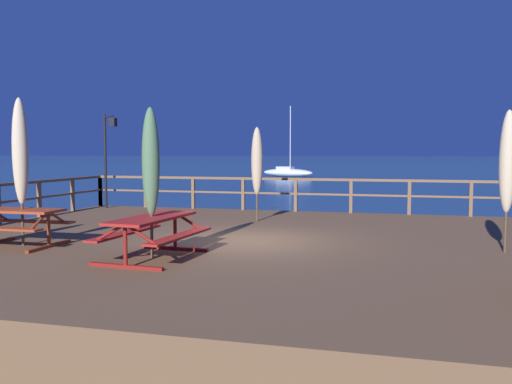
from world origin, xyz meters
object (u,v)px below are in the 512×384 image
picnic_table_front_left (152,228)px  patio_umbrella_short_back (508,162)px  patio_umbrella_tall_mid_right (151,163)px  sailboat_distant (288,172)px  lamp_post_hooked (108,146)px  patio_umbrella_tall_back_left (257,162)px  patio_umbrella_short_mid (20,152)px  picnic_table_back_right (19,219)px

picnic_table_front_left → patio_umbrella_short_back: patio_umbrella_short_back is taller
patio_umbrella_tall_mid_right → sailboat_distant: bearing=98.6°
patio_umbrella_tall_mid_right → lamp_post_hooked: (-5.24, 7.59, 0.37)m
sailboat_distant → patio_umbrella_tall_mid_right: bearing=-81.4°
patio_umbrella_tall_mid_right → patio_umbrella_tall_back_left: 5.58m
picnic_table_front_left → patio_umbrella_short_back: size_ratio=0.82×
picnic_table_front_left → patio_umbrella_tall_back_left: (0.50, 5.59, 1.10)m
patio_umbrella_tall_back_left → lamp_post_hooked: bearing=160.6°
picnic_table_front_left → patio_umbrella_short_mid: size_ratio=0.74×
patio_umbrella_tall_back_left → patio_umbrella_short_mid: bearing=-126.0°
picnic_table_back_right → picnic_table_front_left: 3.25m
picnic_table_back_right → patio_umbrella_short_mid: bearing=55.7°
lamp_post_hooked → sailboat_distant: bearing=93.1°
picnic_table_front_left → sailboat_distant: bearing=98.7°
patio_umbrella_short_back → sailboat_distant: bearing=106.3°
patio_umbrella_short_mid → patio_umbrella_tall_mid_right: patio_umbrella_short_mid is taller
lamp_post_hooked → patio_umbrella_short_mid: bearing=-73.6°
patio_umbrella_tall_mid_right → patio_umbrella_short_back: patio_umbrella_tall_mid_right is taller
patio_umbrella_short_mid → patio_umbrella_short_back: bearing=10.2°
picnic_table_front_left → patio_umbrella_short_mid: bearing=170.4°
patio_umbrella_short_mid → patio_umbrella_tall_mid_right: size_ratio=1.11×
patio_umbrella_short_back → sailboat_distant: sailboat_distant is taller
picnic_table_back_right → patio_umbrella_tall_mid_right: 3.43m
patio_umbrella_tall_mid_right → lamp_post_hooked: size_ratio=0.86×
patio_umbrella_short_mid → patio_umbrella_tall_mid_right: (3.15, -0.50, -0.19)m
patio_umbrella_short_mid → patio_umbrella_short_back: patio_umbrella_short_mid is taller
picnic_table_front_left → patio_umbrella_tall_mid_right: 1.18m
patio_umbrella_short_mid → lamp_post_hooked: size_ratio=0.95×
picnic_table_back_right → patio_umbrella_short_back: 9.77m
patio_umbrella_short_mid → lamp_post_hooked: 7.39m
picnic_table_front_left → sailboat_distant: size_ratio=0.29×
picnic_table_back_right → sailboat_distant: bearing=95.1°
picnic_table_front_left → patio_umbrella_tall_back_left: bearing=84.9°
patio_umbrella_tall_mid_right → picnic_table_back_right: bearing=172.1°
picnic_table_front_left → patio_umbrella_tall_mid_right: (-0.03, 0.04, 1.18)m
patio_umbrella_tall_back_left → sailboat_distant: (-8.07, 44.09, -2.01)m
patio_umbrella_tall_mid_right → patio_umbrella_tall_back_left: bearing=84.5°
picnic_table_back_right → patio_umbrella_short_back: size_ratio=0.65×
picnic_table_back_right → patio_umbrella_tall_mid_right: patio_umbrella_tall_mid_right is taller
picnic_table_front_left → patio_umbrella_tall_mid_right: patio_umbrella_tall_mid_right is taller
picnic_table_back_right → patio_umbrella_short_back: bearing=10.5°
sailboat_distant → picnic_table_front_left: bearing=-81.3°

